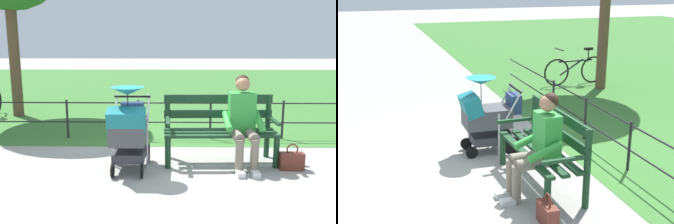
{
  "view_description": "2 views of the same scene",
  "coord_description": "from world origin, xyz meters",
  "views": [
    {
      "loc": [
        -0.01,
        5.09,
        1.75
      ],
      "look_at": [
        0.09,
        0.01,
        0.75
      ],
      "focal_mm": 39.38,
      "sensor_mm": 36.0,
      "label": 1
    },
    {
      "loc": [
        -5.56,
        1.98,
        2.56
      ],
      "look_at": [
        0.06,
        0.18,
        0.77
      ],
      "focal_mm": 48.36,
      "sensor_mm": 36.0,
      "label": 2
    }
  ],
  "objects": [
    {
      "name": "park_bench",
      "position": [
        -0.65,
        -0.12,
        0.53
      ],
      "size": [
        1.62,
        0.65,
        0.96
      ],
      "color": "#193D23",
      "rests_on": "ground"
    },
    {
      "name": "person_on_bench",
      "position": [
        -0.95,
        0.11,
        0.68
      ],
      "size": [
        0.54,
        0.74,
        1.28
      ],
      "color": "slate",
      "rests_on": "ground"
    },
    {
      "name": "stroller",
      "position": [
        0.6,
        0.32,
        0.59
      ],
      "size": [
        0.52,
        0.89,
        1.15
      ],
      "color": "black",
      "rests_on": "ground"
    },
    {
      "name": "ground_plane",
      "position": [
        0.0,
        0.0,
        0.0
      ],
      "size": [
        60.0,
        60.0,
        0.0
      ],
      "primitive_type": "plane",
      "color": "#9E9B93"
    },
    {
      "name": "park_fence",
      "position": [
        -0.51,
        -1.34,
        0.43
      ],
      "size": [
        9.0,
        0.04,
        0.7
      ],
      "color": "black",
      "rests_on": "ground"
    },
    {
      "name": "handbag",
      "position": [
        -1.61,
        0.25,
        0.13
      ],
      "size": [
        0.32,
        0.14,
        0.37
      ],
      "color": "brown",
      "rests_on": "ground"
    },
    {
      "name": "grass_lawn",
      "position": [
        0.0,
        -8.8,
        0.0
      ],
      "size": [
        40.0,
        16.0,
        0.01
      ],
      "primitive_type": "cube",
      "color": "#3D7533",
      "rests_on": "ground"
    }
  ]
}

